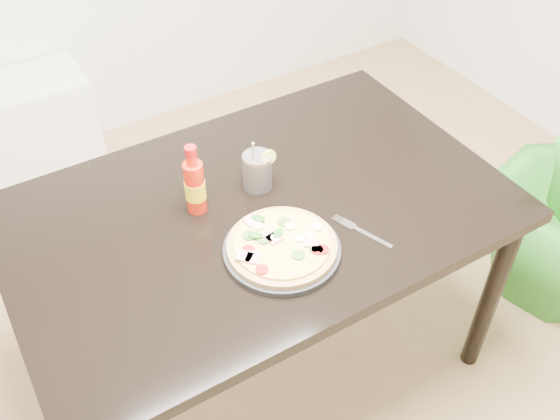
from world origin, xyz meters
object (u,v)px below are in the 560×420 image
cola_cup (258,172)px  plate (282,250)px  pizza (282,244)px  fork (360,231)px  dining_table (259,227)px  hot_sauce_bottle (195,186)px

cola_cup → plate: bearing=-106.4°
cola_cup → pizza: bearing=-106.4°
fork → cola_cup: bearing=94.6°
plate → pizza: 0.02m
cola_cup → fork: 0.34m
dining_table → plate: bearing=-100.5°
dining_table → plate: 0.21m
dining_table → fork: (0.19, -0.23, 0.09)m
pizza → hot_sauce_bottle: 0.29m
dining_table → fork: bearing=-51.3°
dining_table → pizza: bearing=-100.5°
plate → cola_cup: cola_cup is taller
dining_table → hot_sauce_bottle: 0.24m
dining_table → cola_cup: (0.04, 0.08, 0.14)m
plate → fork: 0.23m
hot_sauce_bottle → cola_cup: 0.20m
plate → cola_cup: bearing=73.6°
pizza → hot_sauce_bottle: hot_sauce_bottle is taller
hot_sauce_bottle → fork: hot_sauce_bottle is taller
pizza → plate: bearing=-92.6°
hot_sauce_bottle → cola_cup: (0.19, -0.00, -0.03)m
dining_table → cola_cup: cola_cup is taller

